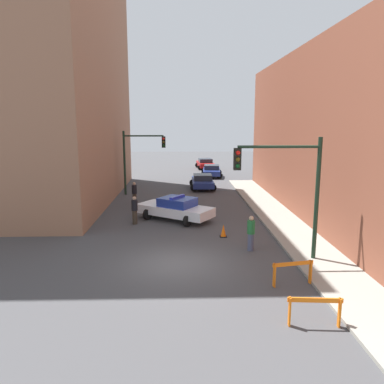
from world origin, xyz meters
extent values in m
plane|color=#424244|center=(0.00, 0.00, 0.00)|extent=(120.00, 120.00, 0.00)
cube|color=gray|center=(6.20, 0.00, 0.06)|extent=(2.40, 44.00, 0.12)
cube|color=#93664C|center=(-12.00, 14.00, 11.48)|extent=(14.00, 20.00, 22.96)
cylinder|color=black|center=(5.90, 0.18, 2.72)|extent=(0.18, 0.18, 5.20)
cylinder|color=black|center=(4.20, 0.18, 4.92)|extent=(3.40, 0.12, 0.12)
cube|color=black|center=(2.50, 0.18, 4.42)|extent=(0.30, 0.22, 0.90)
sphere|color=red|center=(2.50, 0.04, 4.69)|extent=(0.18, 0.18, 0.18)
sphere|color=#4C3D0C|center=(2.50, 0.04, 4.42)|extent=(0.18, 0.18, 0.18)
sphere|color=#0C4219|center=(2.50, 0.04, 4.15)|extent=(0.18, 0.18, 0.18)
cylinder|color=black|center=(-4.40, 15.45, 2.60)|extent=(0.18, 0.18, 5.20)
cylinder|color=black|center=(-2.80, 15.45, 4.80)|extent=(3.20, 0.12, 0.12)
cube|color=black|center=(-1.20, 15.45, 4.30)|extent=(0.30, 0.22, 0.90)
sphere|color=red|center=(-1.20, 15.30, 4.57)|extent=(0.18, 0.18, 0.18)
sphere|color=#4C3D0C|center=(-1.20, 15.30, 4.30)|extent=(0.18, 0.18, 0.18)
sphere|color=#0C4219|center=(-1.20, 15.30, 4.03)|extent=(0.18, 0.18, 0.18)
cube|color=white|center=(-0.20, 7.21, 0.60)|extent=(4.93, 4.16, 0.55)
cube|color=navy|center=(-0.04, 7.10, 1.14)|extent=(2.55, 2.45, 0.52)
cylinder|color=black|center=(-1.88, 7.31, 0.33)|extent=(0.55, 0.67, 0.66)
cylinder|color=black|center=(-0.93, 8.73, 0.33)|extent=(0.55, 0.67, 0.66)
cylinder|color=black|center=(0.53, 5.69, 0.33)|extent=(0.55, 0.67, 0.66)
cylinder|color=black|center=(1.48, 7.10, 0.33)|extent=(0.55, 0.67, 0.66)
cube|color=#2633BF|center=(-0.04, 7.10, 1.46)|extent=(0.94, 1.26, 0.12)
cube|color=navy|center=(2.12, 18.00, 0.57)|extent=(1.82, 4.31, 0.52)
cube|color=#232833|center=(2.12, 17.83, 1.07)|extent=(1.59, 1.81, 0.48)
cylinder|color=black|center=(1.29, 19.33, 0.31)|extent=(0.62, 0.22, 0.62)
cylinder|color=black|center=(2.94, 19.34, 0.31)|extent=(0.62, 0.22, 0.62)
cylinder|color=black|center=(1.30, 16.66, 0.31)|extent=(0.62, 0.22, 0.62)
cylinder|color=black|center=(2.95, 16.67, 0.31)|extent=(0.62, 0.22, 0.62)
cube|color=navy|center=(3.54, 25.37, 0.57)|extent=(2.14, 4.43, 0.52)
cube|color=#232833|center=(3.53, 25.20, 1.07)|extent=(1.72, 1.93, 0.48)
cylinder|color=black|center=(2.82, 26.76, 0.31)|extent=(0.64, 0.27, 0.62)
cylinder|color=black|center=(4.47, 26.63, 0.31)|extent=(0.64, 0.27, 0.62)
cylinder|color=black|center=(2.61, 24.10, 0.31)|extent=(0.64, 0.27, 0.62)
cylinder|color=black|center=(4.26, 23.97, 0.31)|extent=(0.64, 0.27, 0.62)
cube|color=maroon|center=(3.30, 32.38, 0.57)|extent=(2.12, 4.42, 0.52)
cube|color=#232833|center=(3.31, 32.21, 1.07)|extent=(1.72, 1.92, 0.48)
cylinder|color=black|center=(2.37, 33.65, 0.31)|extent=(0.63, 0.27, 0.62)
cylinder|color=black|center=(4.02, 33.77, 0.31)|extent=(0.63, 0.27, 0.62)
cylinder|color=black|center=(2.57, 30.99, 0.31)|extent=(0.63, 0.27, 0.62)
cylinder|color=black|center=(4.22, 31.12, 0.31)|extent=(0.63, 0.27, 0.62)
cylinder|color=#382D23|center=(-2.53, 6.31, 0.41)|extent=(0.37, 0.37, 0.82)
cylinder|color=black|center=(-2.53, 6.31, 1.13)|extent=(0.48, 0.48, 0.62)
sphere|color=tan|center=(-2.53, 6.31, 1.55)|extent=(0.29, 0.29, 0.22)
cylinder|color=#382D23|center=(-3.18, 11.54, 0.41)|extent=(0.30, 0.30, 0.82)
cylinder|color=black|center=(-3.18, 11.54, 1.13)|extent=(0.38, 0.38, 0.62)
sphere|color=tan|center=(-3.18, 11.54, 1.55)|extent=(0.24, 0.24, 0.22)
cylinder|color=#474C66|center=(3.42, 1.54, 0.41)|extent=(0.35, 0.35, 0.82)
cylinder|color=#236633|center=(3.42, 1.54, 1.13)|extent=(0.44, 0.44, 0.62)
sphere|color=tan|center=(3.42, 1.54, 1.55)|extent=(0.27, 0.27, 0.22)
cube|color=orange|center=(4.07, -5.08, 0.83)|extent=(1.60, 0.18, 0.14)
cube|color=orange|center=(3.35, -5.02, 0.45)|extent=(0.06, 0.16, 0.90)
cube|color=orange|center=(4.78, -5.13, 0.45)|extent=(0.06, 0.16, 0.90)
cube|color=orange|center=(4.26, -2.26, 0.83)|extent=(1.58, 0.35, 0.14)
cube|color=orange|center=(3.55, -2.39, 0.45)|extent=(0.08, 0.17, 0.90)
cube|color=orange|center=(4.97, -2.12, 0.45)|extent=(0.08, 0.17, 0.90)
cube|color=black|center=(2.38, 3.68, 0.02)|extent=(0.36, 0.36, 0.04)
cone|color=#F2600C|center=(2.38, 3.68, 0.35)|extent=(0.28, 0.28, 0.62)
camera|label=1|loc=(0.18, -15.05, 5.94)|focal=35.00mm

